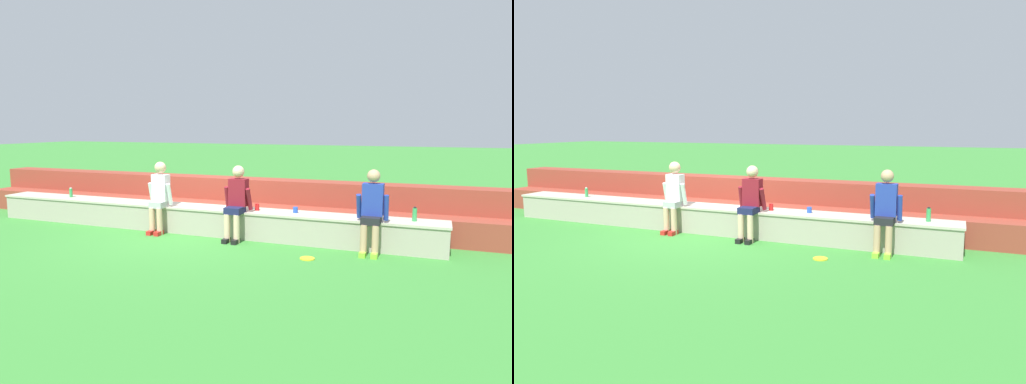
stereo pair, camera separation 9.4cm
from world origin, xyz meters
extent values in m
plane|color=#388433|center=(0.00, 0.00, 0.00)|extent=(80.00, 80.00, 0.00)
cube|color=#A8A08E|center=(0.00, 0.29, 0.26)|extent=(9.32, 0.59, 0.51)
cube|color=#BCB39F|center=(0.00, 0.29, 0.50)|extent=(9.36, 0.63, 0.04)
cube|color=brown|center=(0.00, 1.04, 0.24)|extent=(12.10, 0.57, 0.48)
cube|color=brown|center=(0.00, 1.62, 0.48)|extent=(12.10, 0.57, 0.95)
cylinder|color=#DBAD89|center=(-0.67, -0.18, 0.26)|extent=(0.11, 0.11, 0.51)
cylinder|color=#DBAD89|center=(-0.50, -0.18, 0.26)|extent=(0.11, 0.11, 0.51)
cube|color=red|center=(-0.67, -0.22, 0.04)|extent=(0.10, 0.22, 0.08)
cube|color=red|center=(-0.50, -0.22, 0.04)|extent=(0.10, 0.22, 0.08)
cube|color=#B2B2B7|center=(-0.58, -0.06, 0.57)|extent=(0.28, 0.29, 0.12)
cube|color=white|center=(-0.58, 0.04, 0.89)|extent=(0.31, 0.20, 0.52)
sphere|color=#DBAD89|center=(-0.58, 0.04, 1.28)|extent=(0.22, 0.22, 0.22)
cylinder|color=white|center=(-0.79, 0.02, 0.77)|extent=(0.08, 0.17, 0.43)
cylinder|color=white|center=(-0.38, 0.02, 0.77)|extent=(0.08, 0.17, 0.43)
cylinder|color=beige|center=(0.95, -0.23, 0.26)|extent=(0.11, 0.11, 0.51)
cylinder|color=beige|center=(1.14, -0.23, 0.26)|extent=(0.11, 0.11, 0.51)
cube|color=black|center=(0.95, -0.27, 0.04)|extent=(0.10, 0.22, 0.08)
cube|color=black|center=(1.14, -0.27, 0.04)|extent=(0.10, 0.22, 0.08)
cube|color=#191E47|center=(1.05, -0.09, 0.57)|extent=(0.30, 0.34, 0.12)
cube|color=maroon|center=(1.05, 0.09, 0.87)|extent=(0.34, 0.20, 0.50)
sphere|color=beige|center=(1.05, 0.09, 1.25)|extent=(0.22, 0.22, 0.22)
cylinder|color=maroon|center=(0.83, 0.07, 0.76)|extent=(0.08, 0.16, 0.43)
cylinder|color=maroon|center=(1.26, 0.07, 0.76)|extent=(0.08, 0.22, 0.42)
cylinder|color=tan|center=(3.37, -0.23, 0.26)|extent=(0.11, 0.11, 0.51)
cylinder|color=tan|center=(3.55, -0.23, 0.26)|extent=(0.11, 0.11, 0.51)
cube|color=#8CD833|center=(3.37, -0.27, 0.04)|extent=(0.10, 0.22, 0.08)
cube|color=#8CD833|center=(3.55, -0.27, 0.04)|extent=(0.10, 0.22, 0.08)
cube|color=black|center=(3.46, -0.09, 0.57)|extent=(0.30, 0.34, 0.12)
cube|color=#23389E|center=(3.46, 0.03, 0.89)|extent=(0.34, 0.20, 0.53)
sphere|color=tan|center=(3.46, 0.03, 1.28)|extent=(0.21, 0.21, 0.21)
cylinder|color=#23389E|center=(3.24, 0.01, 0.77)|extent=(0.08, 0.22, 0.42)
cylinder|color=#23389E|center=(3.68, 0.01, 0.77)|extent=(0.08, 0.14, 0.43)
cylinder|color=green|center=(-3.07, 0.29, 0.62)|extent=(0.07, 0.07, 0.19)
cylinder|color=white|center=(-3.07, 0.29, 0.72)|extent=(0.04, 0.04, 0.02)
cylinder|color=green|center=(4.11, 0.33, 0.63)|extent=(0.07, 0.07, 0.22)
cylinder|color=black|center=(4.11, 0.33, 0.75)|extent=(0.04, 0.04, 0.02)
cylinder|color=blue|center=(2.06, 0.33, 0.57)|extent=(0.09, 0.09, 0.11)
cylinder|color=red|center=(1.33, 0.30, 0.58)|extent=(0.08, 0.08, 0.13)
cylinder|color=yellow|center=(2.58, -0.73, 0.01)|extent=(0.24, 0.24, 0.02)
camera|label=1|loc=(4.40, -7.63, 2.10)|focal=32.61mm
camera|label=2|loc=(4.49, -7.60, 2.10)|focal=32.61mm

